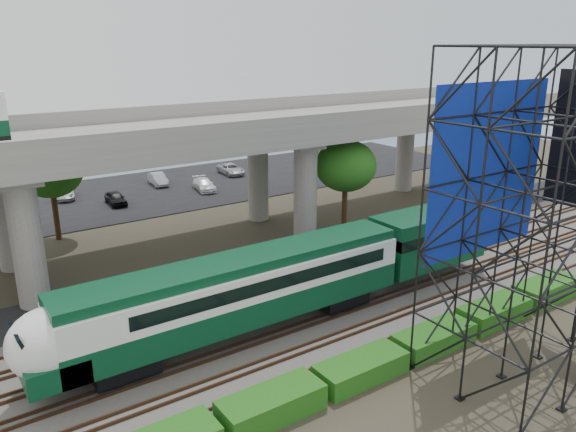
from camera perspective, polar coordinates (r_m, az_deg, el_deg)
ground at (r=30.05m, az=0.33°, el=-13.00°), size 140.00×140.00×0.00m
ballast_bed at (r=31.45m, az=-1.79°, el=-11.31°), size 90.00×12.00×0.20m
service_road at (r=38.19m, az=-8.75°, el=-6.20°), size 90.00×5.00×0.08m
parking_lot at (r=59.19m, az=-18.81°, el=1.62°), size 90.00×18.00×0.08m
harbor_water at (r=80.13m, az=-23.27°, el=5.07°), size 140.00×40.00×0.03m
rail_tracks at (r=31.36m, az=-1.79°, el=-11.02°), size 90.00×9.52×0.16m
commuter_train at (r=30.41m, az=-1.18°, el=-6.50°), size 29.30×3.06×4.30m
overpass at (r=40.30m, az=-14.22°, el=6.89°), size 80.00×12.00×12.40m
scaffold_tower at (r=27.55m, az=24.29°, el=-0.48°), size 9.36×6.36×15.00m
hedge_strip at (r=27.43m, az=7.45°, el=-15.03°), size 34.60×1.80×1.20m
trees at (r=39.96m, az=-18.74°, el=2.52°), size 40.94×16.94×7.69m
parked_cars at (r=58.82m, az=-18.13°, el=2.24°), size 37.38×9.49×1.29m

